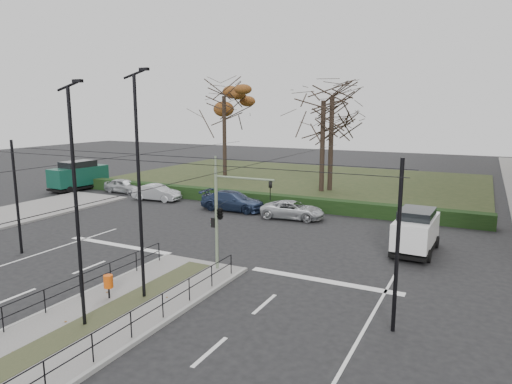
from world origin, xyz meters
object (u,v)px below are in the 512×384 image
streetlamp_median_near (77,206)px  parked_car_third (233,201)px  litter_bin (108,282)px  parked_car_second (157,193)px  rust_tree (224,96)px  green_van (79,175)px  bare_tree_center (332,104)px  streetlamp_median_far (139,186)px  white_van (416,230)px  parked_car_first (124,186)px  bare_tree_near (323,107)px  traffic_light (221,211)px  parked_car_fourth (293,210)px

streetlamp_median_near → parked_car_third: streetlamp_median_near is taller
litter_bin → parked_car_third: parked_car_third is taller
parked_car_second → rust_tree: size_ratio=0.35×
green_van → bare_tree_center: bare_tree_center is taller
litter_bin → streetlamp_median_far: (1.17, 0.73, 3.83)m
white_van → green_van: green_van is taller
litter_bin → rust_tree: size_ratio=0.08×
parked_car_first → rust_tree: bearing=-12.0°
parked_car_first → bare_tree_near: (15.95, 8.52, 7.04)m
streetlamp_median_far → rust_tree: size_ratio=0.76×
parked_car_second → white_van: size_ratio=0.92×
streetlamp_median_near → parked_car_first: 27.08m
bare_tree_center → traffic_light: bearing=-84.9°
streetlamp_median_near → parked_car_second: 23.03m
parked_car_second → parked_car_first: bearing=68.0°
bare_tree_near → traffic_light: bearing=-83.3°
parked_car_third → bare_tree_center: (3.99, 11.24, 7.26)m
streetlamp_median_near → parked_car_third: size_ratio=1.66×
parked_car_third → parked_car_fourth: size_ratio=1.13×
litter_bin → green_van: (-21.19, 17.90, 0.59)m
white_van → bare_tree_near: bearing=124.4°
parked_car_third → bare_tree_near: size_ratio=0.46×
litter_bin → bare_tree_center: bare_tree_center is taller
traffic_light → parked_car_third: 13.39m
streetlamp_median_near → bare_tree_center: bearing=91.3°
parked_car_fourth → white_van: size_ratio=1.00×
parked_car_fourth → green_van: size_ratio=0.78×
green_van → rust_tree: size_ratio=0.49×
streetlamp_median_far → parked_car_first: bearing=134.4°
streetlamp_median_near → white_van: size_ratio=1.88×
parked_car_third → traffic_light: bearing=-154.5°
traffic_light → parked_car_third: (-6.06, 11.75, -2.18)m
litter_bin → bare_tree_near: size_ratio=0.09×
bare_tree_near → white_van: bearing=-55.6°
streetlamp_median_far → parked_car_second: (-12.49, 16.35, -3.98)m
traffic_light → green_van: traffic_light is taller
streetlamp_median_near → white_van: 17.09m
streetlamp_median_far → bare_tree_near: bearing=93.2°
parked_car_first → green_van: (-4.94, -0.63, 0.75)m
parked_car_first → parked_car_fourth: 17.65m
parked_car_first → white_van: size_ratio=0.87×
parked_car_fourth → bare_tree_center: bearing=-1.0°
green_van → bare_tree_near: size_ratio=0.52×
parked_car_first → streetlamp_median_far: bearing=-134.8°
litter_bin → traffic_light: bearing=64.8°
parked_car_fourth → bare_tree_center: 13.83m
parked_car_first → parked_car_third: bearing=-97.8°
streetlamp_median_far → traffic_light: bearing=74.8°
traffic_light → bare_tree_near: bare_tree_near is taller
parked_car_second → rust_tree: bearing=2.1°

